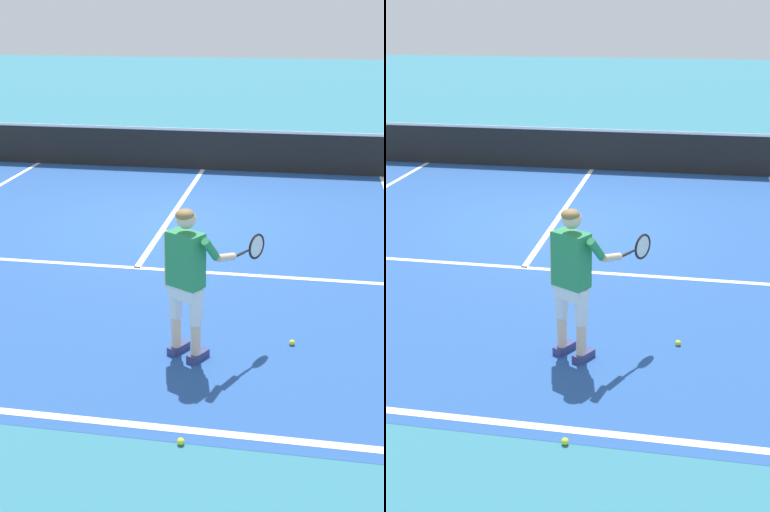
# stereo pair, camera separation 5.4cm
# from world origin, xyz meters

# --- Properties ---
(ground_plane) EXTENTS (80.00, 80.00, 0.00)m
(ground_plane) POSITION_xyz_m (0.00, 0.00, 0.00)
(ground_plane) COLOR teal
(court_inner_surface) EXTENTS (10.98, 10.63, 0.00)m
(court_inner_surface) POSITION_xyz_m (0.00, -0.83, 0.00)
(court_inner_surface) COLOR #234C93
(court_inner_surface) RESTS_ON ground
(line_baseline) EXTENTS (10.98, 0.10, 0.01)m
(line_baseline) POSITION_xyz_m (0.00, -5.95, 0.00)
(line_baseline) COLOR white
(line_baseline) RESTS_ON ground
(line_service) EXTENTS (8.23, 0.10, 0.01)m
(line_service) POSITION_xyz_m (0.00, -2.12, 0.00)
(line_service) COLOR white
(line_service) RESTS_ON ground
(line_centre_service) EXTENTS (0.10, 6.40, 0.01)m
(line_centre_service) POSITION_xyz_m (0.00, 1.08, 0.00)
(line_centre_service) COLOR white
(line_centre_service) RESTS_ON ground
(tennis_net) EXTENTS (11.96, 0.08, 1.07)m
(tennis_net) POSITION_xyz_m (0.00, 4.28, 0.50)
(tennis_net) COLOR #333338
(tennis_net) RESTS_ON ground
(tennis_player) EXTENTS (1.04, 0.91, 1.71)m
(tennis_player) POSITION_xyz_m (1.22, -4.59, 0.99)
(tennis_player) COLOR navy
(tennis_player) RESTS_ON ground
(tennis_ball_near_feet) EXTENTS (0.07, 0.07, 0.07)m
(tennis_ball_near_feet) POSITION_xyz_m (1.43, -6.16, 0.03)
(tennis_ball_near_feet) COLOR #CCE02D
(tennis_ball_near_feet) RESTS_ON ground
(tennis_ball_by_baseline) EXTENTS (0.07, 0.07, 0.07)m
(tennis_ball_by_baseline) POSITION_xyz_m (2.35, -4.13, 0.03)
(tennis_ball_by_baseline) COLOR #CCE02D
(tennis_ball_by_baseline) RESTS_ON ground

